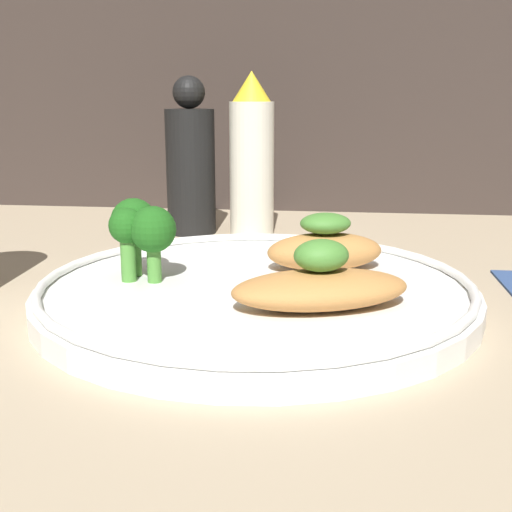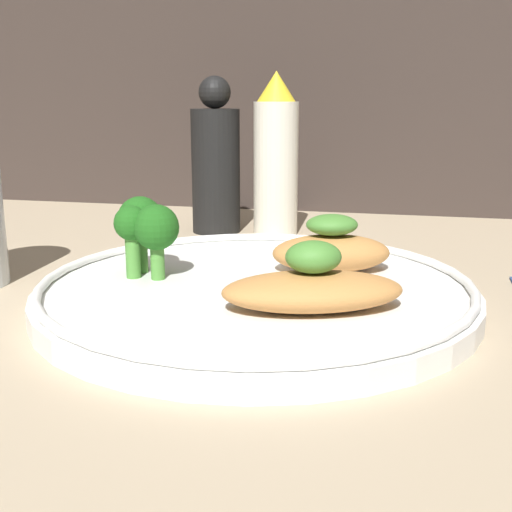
# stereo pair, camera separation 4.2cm
# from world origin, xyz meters

# --- Properties ---
(ground_plane) EXTENTS (1.80, 1.80, 0.01)m
(ground_plane) POSITION_xyz_m (0.00, 0.00, -0.01)
(ground_plane) COLOR tan
(plate) EXTENTS (0.29, 0.29, 0.02)m
(plate) POSITION_xyz_m (0.00, 0.00, 0.01)
(plate) COLOR white
(plate) RESTS_ON ground_plane
(grilled_meat_front) EXTENTS (0.12, 0.08, 0.04)m
(grilled_meat_front) POSITION_xyz_m (0.04, -0.04, 0.03)
(grilled_meat_front) COLOR #BC7F42
(grilled_meat_front) RESTS_ON plate
(grilled_meat_middle) EXTENTS (0.09, 0.07, 0.04)m
(grilled_meat_middle) POSITION_xyz_m (0.04, 0.05, 0.03)
(grilled_meat_middle) COLOR #BC7F42
(grilled_meat_middle) RESTS_ON plate
(broccoli_bunch) EXTENTS (0.05, 0.04, 0.05)m
(broccoli_bunch) POSITION_xyz_m (-0.08, 0.01, 0.05)
(broccoli_bunch) COLOR #4C8E38
(broccoli_bunch) RESTS_ON plate
(sauce_bottle) EXTENTS (0.04, 0.04, 0.16)m
(sauce_bottle) POSITION_xyz_m (-0.03, 0.23, 0.08)
(sauce_bottle) COLOR silver
(sauce_bottle) RESTS_ON ground_plane
(pepper_grinder) EXTENTS (0.05, 0.05, 0.16)m
(pepper_grinder) POSITION_xyz_m (-0.09, 0.23, 0.07)
(pepper_grinder) COLOR black
(pepper_grinder) RESTS_ON ground_plane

